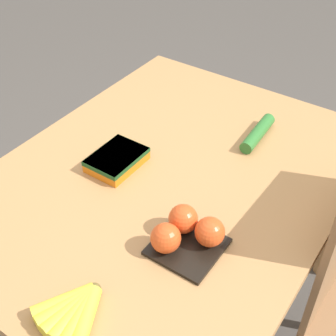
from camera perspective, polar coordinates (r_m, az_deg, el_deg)
ground_plane at (r=2.00m, az=0.00°, el=-17.60°), size 12.00×12.00×0.00m
dining_table at (r=1.49m, az=0.00°, el=-3.80°), size 1.27×0.98×0.76m
banana_bunch at (r=1.11m, az=-11.41°, el=-16.66°), size 0.16×0.17×0.04m
tomato_pack at (r=1.20m, az=2.27°, el=-7.85°), size 0.17×0.17×0.09m
carrot_bag at (r=1.45m, az=-6.26°, el=1.10°), size 0.17×0.13×0.04m
cucumber_near at (r=1.59m, az=10.88°, el=4.19°), size 0.20×0.05×0.04m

